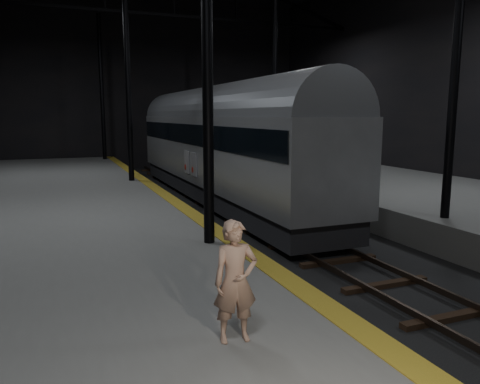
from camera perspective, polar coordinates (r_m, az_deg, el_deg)
ground at (r=16.90m, az=4.34°, el=-4.75°), size 44.00×44.00×0.00m
platform_left at (r=15.13m, az=-22.16°, el=-5.15°), size 9.00×43.80×1.00m
platform_right at (r=21.15m, az=22.93°, el=-1.22°), size 9.00×43.80×1.00m
tactile_strip at (r=15.54m, az=-6.43°, el=-2.22°), size 0.50×43.80×0.01m
track at (r=16.88m, az=4.35°, el=-4.52°), size 2.40×43.00×0.24m
train at (r=22.14m, az=-2.69°, el=6.43°), size 3.00×20.02×5.35m
woman at (r=6.51m, az=-0.56°, el=-10.84°), size 0.66×0.47×1.71m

